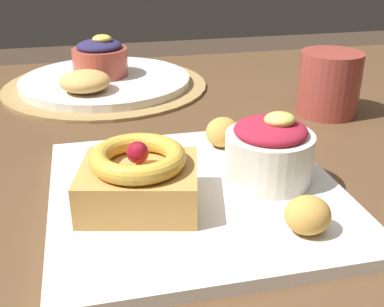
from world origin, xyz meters
name	(u,v)px	position (x,y,z in m)	size (l,w,h in m)	color
dining_table	(130,243)	(0.00, 0.00, 0.64)	(1.31, 0.98, 0.73)	brown
woven_placemat	(104,86)	(0.00, 0.31, 0.73)	(0.33, 0.33, 0.01)	#997A47
front_plate	(197,194)	(0.06, -0.07, 0.74)	(0.27, 0.27, 0.01)	white
cake_slice	(139,178)	(0.01, -0.09, 0.77)	(0.12, 0.11, 0.06)	#C68E47
berry_ramekin	(269,151)	(0.13, -0.07, 0.77)	(0.09, 0.09, 0.07)	silver
fritter_front	(223,132)	(0.11, 0.02, 0.76)	(0.04, 0.04, 0.03)	gold
fritter_middle	(308,215)	(0.13, -0.16, 0.76)	(0.04, 0.04, 0.03)	gold
back_plate	(103,81)	(0.00, 0.31, 0.74)	(0.27, 0.27, 0.01)	white
back_ramekin	(100,58)	(-0.01, 0.32, 0.78)	(0.09, 0.09, 0.07)	#B24C3D
back_pastry	(85,81)	(-0.03, 0.24, 0.76)	(0.07, 0.07, 0.03)	tan
coffee_mug	(329,83)	(0.29, 0.12, 0.77)	(0.08, 0.08, 0.09)	#993D33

